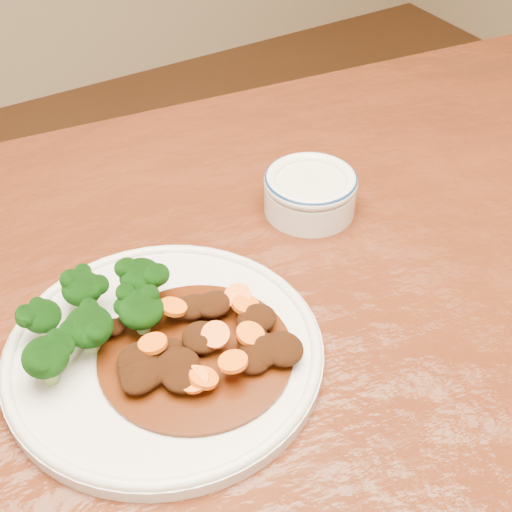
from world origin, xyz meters
TOP-DOWN VIEW (x-y plane):
  - dining_table at (0.00, 0.00)m, footprint 1.60×1.08m
  - dinner_plate at (-0.13, 0.00)m, footprint 0.31×0.31m
  - broccoli_florets at (-0.18, 0.05)m, footprint 0.16×0.11m
  - mince_stew at (-0.11, -0.03)m, footprint 0.19×0.19m
  - dip_bowl at (0.12, 0.13)m, footprint 0.11×0.11m

SIDE VIEW (x-z plane):
  - dining_table at x=0.00m, z-range 0.30..1.05m
  - dinner_plate at x=-0.13m, z-range 0.75..0.77m
  - mince_stew at x=-0.11m, z-range 0.76..0.79m
  - dip_bowl at x=0.12m, z-range 0.75..0.80m
  - broccoli_florets at x=-0.18m, z-range 0.77..0.82m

